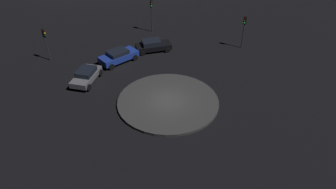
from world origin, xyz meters
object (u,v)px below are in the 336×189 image
car_black (153,45)px  car_blue (119,56)px  traffic_light_east (151,10)px  traffic_light_northeast (45,38)px  car_grey (86,75)px  traffic_light_southeast (244,26)px

car_black → car_blue: (-2.10, 4.15, 0.05)m
traffic_light_east → traffic_light_northeast: bearing=-62.7°
car_black → car_blue: 4.65m
car_blue → traffic_light_east: bearing=26.8°
traffic_light_northeast → car_blue: bearing=28.1°
car_grey → car_black: (5.74, -7.53, -0.03)m
car_black → traffic_light_east: 6.10m
traffic_light_southeast → traffic_light_east: size_ratio=0.93×
car_grey → car_blue: size_ratio=0.93×
car_grey → traffic_light_northeast: traffic_light_northeast is taller
car_blue → traffic_light_northeast: size_ratio=1.24×
car_grey → traffic_light_east: bearing=-12.7°
car_grey → car_black: 9.47m
car_black → traffic_light_northeast: (-0.44, 11.92, 2.00)m
car_blue → traffic_light_northeast: bearing=136.0°
traffic_light_southeast → traffic_light_east: traffic_light_east is taller
traffic_light_northeast → traffic_light_east: 13.86m
traffic_light_southeast → car_grey: bearing=-27.5°
car_black → traffic_light_northeast: 12.10m
car_blue → car_grey: bearing=-164.9°
traffic_light_southeast → traffic_light_northeast: 22.74m
car_grey → traffic_light_east: size_ratio=1.02×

